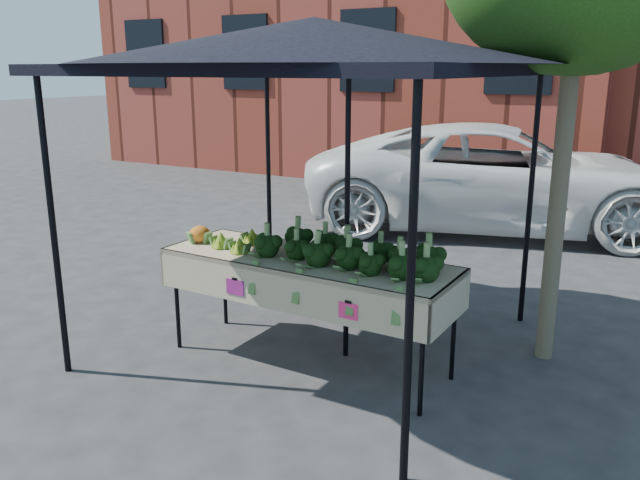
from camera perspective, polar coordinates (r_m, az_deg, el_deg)
The scene contains 8 objects.
ground at distance 5.33m, azimuth 0.18°, elevation -11.34°, with size 90.00×90.00×0.00m, color #2B2B2D.
table at distance 5.28m, azimuth -1.09°, elevation -6.27°, with size 2.41×0.85×0.90m.
canopy at distance 5.39m, azimuth -0.50°, elevation 4.37°, with size 3.16×3.16×2.74m, color black, non-canonical shape.
broccoli_heap at distance 4.95m, azimuth 2.61°, elevation -0.69°, with size 1.53×0.56×0.25m, color black.
romanesco_cluster at distance 5.45m, azimuth -7.20°, elevation 0.35°, with size 0.42×0.46×0.19m, color #91A425.
cauliflower_pair at distance 5.66m, azimuth -10.53°, elevation 0.66°, with size 0.19×0.19×0.17m, color orange.
vehicle at distance 9.97m, azimuth 16.29°, elevation 16.94°, with size 2.60×1.56×5.63m, color white.
street_tree at distance 5.39m, azimuth 20.85°, elevation 10.31°, with size 2.04×2.04×4.03m, color #1E4C14, non-canonical shape.
Camera 1 is at (2.36, -4.16, 2.35)m, focal length 36.38 mm.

